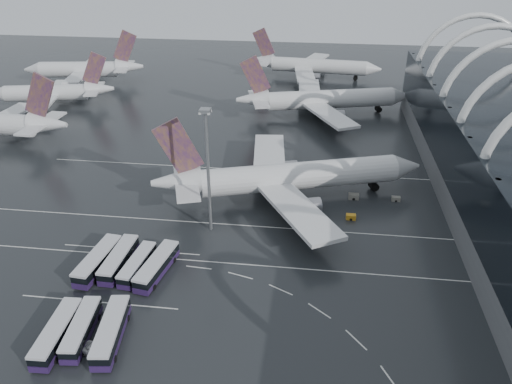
# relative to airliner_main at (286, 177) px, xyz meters

# --- Properties ---
(ground) EXTENTS (420.00, 420.00, 0.00)m
(ground) POSITION_rel_airliner_main_xyz_m (-5.12, -25.56, -5.47)
(ground) COLOR black
(ground) RESTS_ON ground
(lane_marking_near) EXTENTS (120.00, 0.25, 0.01)m
(lane_marking_near) POSITION_rel_airliner_main_xyz_m (-5.12, -27.56, -5.46)
(lane_marking_near) COLOR silver
(lane_marking_near) RESTS_ON ground
(lane_marking_mid) EXTENTS (120.00, 0.25, 0.01)m
(lane_marking_mid) POSITION_rel_airliner_main_xyz_m (-5.12, -13.56, -5.46)
(lane_marking_mid) COLOR silver
(lane_marking_mid) RESTS_ON ground
(lane_marking_far) EXTENTS (120.00, 0.25, 0.01)m
(lane_marking_far) POSITION_rel_airliner_main_xyz_m (-5.12, 14.44, -5.46)
(lane_marking_far) COLOR silver
(lane_marking_far) RESTS_ON ground
(bus_bay_line_south) EXTENTS (28.00, 0.25, 0.01)m
(bus_bay_line_south) POSITION_rel_airliner_main_xyz_m (-29.12, -41.56, -5.46)
(bus_bay_line_south) COLOR silver
(bus_bay_line_south) RESTS_ON ground
(bus_bay_line_north) EXTENTS (28.00, 0.25, 0.01)m
(bus_bay_line_north) POSITION_rel_airliner_main_xyz_m (-29.12, -25.56, -5.46)
(bus_bay_line_north) COLOR silver
(bus_bay_line_north) RESTS_ON ground
(airliner_main) EXTENTS (63.08, 54.66, 21.84)m
(airliner_main) POSITION_rel_airliner_main_xyz_m (0.00, 0.00, 0.00)
(airliner_main) COLOR silver
(airliner_main) RESTS_ON ground
(airliner_gate_b) EXTENTS (60.02, 53.19, 21.10)m
(airliner_gate_b) POSITION_rel_airliner_main_xyz_m (7.45, 61.50, -0.19)
(airliner_gate_b) COLOR silver
(airliner_gate_b) RESTS_ON ground
(airliner_gate_c) EXTENTS (56.43, 51.79, 20.09)m
(airliner_gate_c) POSITION_rel_airliner_main_xyz_m (2.62, 109.51, -0.45)
(airliner_gate_c) COLOR silver
(airliner_gate_c) RESTS_ON ground
(jet_remote_mid) EXTENTS (44.06, 35.69, 19.24)m
(jet_remote_mid) POSITION_rel_airliner_main_xyz_m (-87.62, 58.91, -0.50)
(jet_remote_mid) COLOR silver
(jet_remote_mid) RESTS_ON ground
(jet_remote_far) EXTENTS (49.04, 39.63, 21.33)m
(jet_remote_far) POSITION_rel_airliner_main_xyz_m (-89.34, 90.01, 0.04)
(jet_remote_far) COLOR silver
(jet_remote_far) RESTS_ON ground
(bus_row_near_a) EXTENTS (4.44, 14.04, 3.40)m
(bus_row_near_a) POSITION_rel_airliner_main_xyz_m (-32.92, -32.41, -3.60)
(bus_row_near_a) COLOR #26143F
(bus_row_near_a) RESTS_ON ground
(bus_row_near_b) EXTENTS (3.46, 13.21, 3.23)m
(bus_row_near_b) POSITION_rel_airliner_main_xyz_m (-29.22, -31.45, -3.70)
(bus_row_near_b) COLOR #26143F
(bus_row_near_b) RESTS_ON ground
(bus_row_near_c) EXTENTS (3.84, 12.20, 2.95)m
(bus_row_near_c) POSITION_rel_airliner_main_xyz_m (-25.31, -32.35, -3.85)
(bus_row_near_c) COLOR #26143F
(bus_row_near_c) RESTS_ON ground
(bus_row_near_d) EXTENTS (5.07, 13.71, 3.30)m
(bus_row_near_d) POSITION_rel_airliner_main_xyz_m (-21.46, -32.61, -3.66)
(bus_row_near_d) COLOR #26143F
(bus_row_near_d) RESTS_ON ground
(bus_row_far_a) EXTENTS (3.61, 13.35, 3.26)m
(bus_row_far_a) POSITION_rel_airliner_main_xyz_m (-31.57, -51.20, -3.68)
(bus_row_far_a) COLOR #26143F
(bus_row_far_a) RESTS_ON ground
(bus_row_far_b) EXTENTS (4.07, 12.61, 3.05)m
(bus_row_far_b) POSITION_rel_airliner_main_xyz_m (-28.29, -49.73, -3.79)
(bus_row_far_b) COLOR #26143F
(bus_row_far_b) RESTS_ON ground
(bus_row_far_c) EXTENTS (4.82, 13.89, 3.35)m
(bus_row_far_c) POSITION_rel_airliner_main_xyz_m (-23.39, -49.84, -3.63)
(bus_row_far_c) COLOR #26143F
(bus_row_far_c) RESTS_ON ground
(van_curve_a) EXTENTS (5.61, 3.45, 1.45)m
(van_curve_a) POSITION_rel_airliner_main_xyz_m (-24.52, -52.81, -4.74)
(van_curve_a) COLOR silver
(van_curve_a) RESTS_ON ground
(floodlight_mast) EXTENTS (2.05, 2.05, 26.79)m
(floodlight_mast) POSITION_rel_airliner_main_xyz_m (-14.85, -15.89, 11.38)
(floodlight_mast) COLOR gray
(floodlight_mast) RESTS_ON ground
(gse_cart_belly_a) EXTENTS (2.13, 1.26, 1.16)m
(gse_cart_belly_a) POSITION_rel_airliner_main_xyz_m (14.99, -7.91, -4.89)
(gse_cart_belly_a) COLOR #C6871A
(gse_cart_belly_a) RESTS_ON ground
(gse_cart_belly_b) EXTENTS (2.44, 1.44, 1.33)m
(gse_cart_belly_b) POSITION_rel_airliner_main_xyz_m (16.01, 1.66, -4.80)
(gse_cart_belly_b) COLOR slate
(gse_cart_belly_b) RESTS_ON ground
(gse_cart_belly_c) EXTENTS (1.95, 1.15, 1.06)m
(gse_cart_belly_c) POSITION_rel_airliner_main_xyz_m (1.04, -4.69, -4.94)
(gse_cart_belly_c) COLOR #C6871A
(gse_cart_belly_c) RESTS_ON ground
(gse_cart_belly_d) EXTENTS (2.00, 1.18, 1.09)m
(gse_cart_belly_d) POSITION_rel_airliner_main_xyz_m (25.86, 1.92, -4.93)
(gse_cart_belly_d) COLOR slate
(gse_cart_belly_d) RESTS_ON ground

